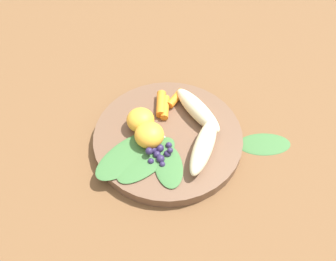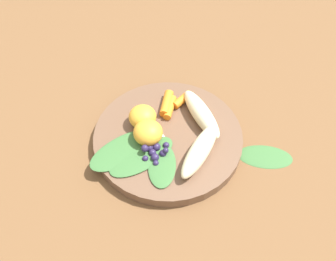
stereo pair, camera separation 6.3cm
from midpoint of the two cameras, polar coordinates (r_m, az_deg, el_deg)
ground_plane at (r=0.66m, az=-2.75°, el=-1.95°), size 2.40×2.40×0.00m
bowl at (r=0.65m, az=-2.78°, el=-1.35°), size 0.27×0.27×0.02m
banana_peeled_left at (r=0.66m, az=2.10°, el=3.21°), size 0.08×0.13×0.03m
banana_peeled_right at (r=0.61m, az=3.02°, el=-2.54°), size 0.13×0.06×0.03m
orange_segment_near at (r=0.62m, az=-6.01°, el=-0.91°), size 0.05×0.05×0.04m
orange_segment_far at (r=0.64m, az=-7.33°, el=1.55°), size 0.05×0.05×0.04m
carrot_front at (r=0.69m, az=-1.39°, el=5.11°), size 0.05×0.02×0.02m
carrot_mid_left at (r=0.67m, az=-3.17°, el=3.61°), size 0.05×0.04×0.01m
carrot_mid_right at (r=0.68m, az=-3.80°, el=4.20°), size 0.06×0.05×0.02m
blueberry_pile at (r=0.61m, az=-4.57°, el=-3.72°), size 0.06×0.05×0.02m
coconut_shred_patch at (r=0.63m, az=-5.02°, el=-2.10°), size 0.04×0.04×0.00m
kale_leaf_left at (r=0.62m, az=-9.31°, el=-4.09°), size 0.15×0.09×0.00m
kale_leaf_right at (r=0.61m, az=-6.17°, el=-5.06°), size 0.14×0.08×0.00m
kale_leaf_rear at (r=0.60m, az=-2.96°, el=-5.89°), size 0.10×0.10×0.00m
kale_leaf_stray at (r=0.67m, az=12.86°, el=-2.25°), size 0.10×0.11×0.01m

